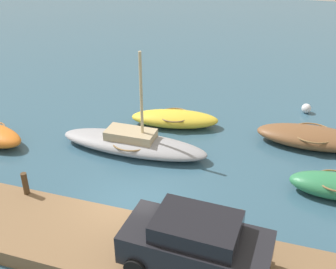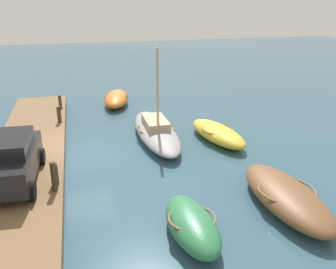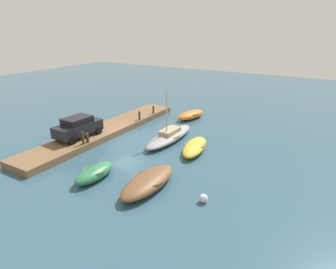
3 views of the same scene
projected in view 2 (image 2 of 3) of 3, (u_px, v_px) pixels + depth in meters
The scene contains 12 objects.
ground_plane at pixel (82, 156), 16.64m from camera, with size 84.00×84.00×0.00m, color #33566B.
dock_platform at pixel (30, 156), 16.05m from camera, with size 18.05×2.93×0.54m, color brown.
sailboat_grey at pixel (156, 130), 18.59m from camera, with size 6.59×1.89×4.52m.
rowboat_green at pixel (192, 225), 10.98m from camera, with size 3.24×1.45×0.84m.
motorboat_brown at pixel (286, 196), 12.54m from camera, with size 4.83×1.92×0.83m.
rowboat_yellow at pixel (218, 133), 18.32m from camera, with size 4.41×2.26×0.74m.
rowboat_orange at pixel (116, 99), 24.22m from camera, with size 4.01×2.19×0.82m.
mooring_post_west at pixel (60, 102), 21.50m from camera, with size 0.18×0.18×0.80m, color #47331E.
mooring_post_mid_west at pixel (59, 115), 19.25m from camera, with size 0.20×0.20×0.83m, color #47331E.
mooring_post_mid_east at pixel (55, 174), 12.96m from camera, with size 0.24×0.24×0.75m, color #47331E.
mooring_post_east at pixel (54, 176), 12.50m from camera, with size 0.19×0.19×1.04m, color #47331E.
parked_car at pixel (8, 159), 12.89m from camera, with size 4.04×2.15×1.71m.
Camera 2 is at (15.71, 0.04, 6.77)m, focal length 40.07 mm.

